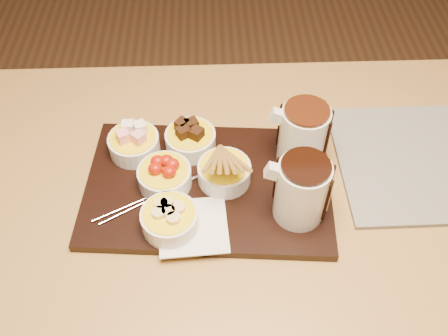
{
  "coord_description": "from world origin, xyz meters",
  "views": [
    {
      "loc": [
        -0.07,
        -0.56,
        1.5
      ],
      "look_at": [
        -0.05,
        0.02,
        0.81
      ],
      "focal_mm": 40.0,
      "sensor_mm": 36.0,
      "label": 1
    }
  ],
  "objects_px": {
    "pitcher_milk_chocolate": "(303,136)",
    "newspaper": "(434,161)",
    "pitcher_dark_chocolate": "(301,191)",
    "bowl_strawberries": "(165,177)",
    "dining_table": "(248,226)",
    "serving_board": "(208,186)"
  },
  "relations": [
    {
      "from": "pitcher_milk_chocolate",
      "to": "newspaper",
      "type": "bearing_deg",
      "value": 3.35
    },
    {
      "from": "pitcher_dark_chocolate",
      "to": "pitcher_milk_chocolate",
      "type": "relative_size",
      "value": 1.0
    },
    {
      "from": "bowl_strawberries",
      "to": "pitcher_dark_chocolate",
      "type": "height_order",
      "value": "pitcher_dark_chocolate"
    },
    {
      "from": "dining_table",
      "to": "newspaper",
      "type": "xyz_separation_m",
      "value": [
        0.37,
        0.07,
        0.1
      ]
    },
    {
      "from": "pitcher_dark_chocolate",
      "to": "serving_board",
      "type": "bearing_deg",
      "value": 160.02
    },
    {
      "from": "dining_table",
      "to": "bowl_strawberries",
      "type": "height_order",
      "value": "bowl_strawberries"
    },
    {
      "from": "bowl_strawberries",
      "to": "newspaper",
      "type": "xyz_separation_m",
      "value": [
        0.53,
        0.05,
        -0.03
      ]
    },
    {
      "from": "serving_board",
      "to": "pitcher_dark_chocolate",
      "type": "relative_size",
      "value": 3.72
    },
    {
      "from": "pitcher_dark_chocolate",
      "to": "pitcher_milk_chocolate",
      "type": "height_order",
      "value": "same"
    },
    {
      "from": "pitcher_dark_chocolate",
      "to": "dining_table",
      "type": "bearing_deg",
      "value": 152.96
    },
    {
      "from": "pitcher_dark_chocolate",
      "to": "newspaper",
      "type": "distance_m",
      "value": 0.33
    },
    {
      "from": "serving_board",
      "to": "bowl_strawberries",
      "type": "distance_m",
      "value": 0.08
    },
    {
      "from": "pitcher_dark_chocolate",
      "to": "pitcher_milk_chocolate",
      "type": "distance_m",
      "value": 0.13
    },
    {
      "from": "pitcher_dark_chocolate",
      "to": "newspaper",
      "type": "bearing_deg",
      "value": 27.4
    },
    {
      "from": "pitcher_dark_chocolate",
      "to": "pitcher_milk_chocolate",
      "type": "xyz_separation_m",
      "value": [
        0.02,
        0.13,
        0.0
      ]
    },
    {
      "from": "serving_board",
      "to": "bowl_strawberries",
      "type": "xyz_separation_m",
      "value": [
        -0.08,
        0.0,
        0.03
      ]
    },
    {
      "from": "dining_table",
      "to": "pitcher_milk_chocolate",
      "type": "bearing_deg",
      "value": 37.72
    },
    {
      "from": "pitcher_dark_chocolate",
      "to": "newspaper",
      "type": "height_order",
      "value": "pitcher_dark_chocolate"
    },
    {
      "from": "bowl_strawberries",
      "to": "dining_table",
      "type": "bearing_deg",
      "value": -8.62
    },
    {
      "from": "serving_board",
      "to": "pitcher_milk_chocolate",
      "type": "xyz_separation_m",
      "value": [
        0.18,
        0.06,
        0.07
      ]
    },
    {
      "from": "dining_table",
      "to": "pitcher_dark_chocolate",
      "type": "xyz_separation_m",
      "value": [
        0.08,
        -0.05,
        0.18
      ]
    },
    {
      "from": "dining_table",
      "to": "bowl_strawberries",
      "type": "relative_size",
      "value": 12.0
    }
  ]
}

